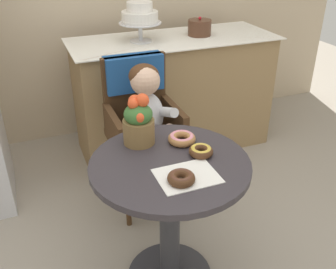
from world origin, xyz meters
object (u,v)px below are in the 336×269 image
Objects in this scene: cafe_table at (170,200)px; seated_child at (148,114)px; flower_vase at (139,122)px; donut_mid at (182,138)px; donut_front at (200,150)px; wicker_chair at (140,109)px; tiered_cake_stand at (140,16)px; donut_side at (181,178)px; round_layer_cake at (200,28)px.

seated_child is (0.09, 0.59, 0.17)m from cafe_table.
donut_mid is at bearing -21.60° from flower_vase.
wicker_chair is at bearing 94.42° from donut_front.
flower_vase reaches higher than donut_front.
tiered_cake_stand is at bearing 71.42° from flower_vase.
donut_mid is at bearing 104.82° from donut_front.
cafe_table is at bearing -92.92° from wicker_chair.
tiered_cake_stand is (0.14, 1.30, 0.34)m from donut_front.
seated_child is at bearing 80.85° from cafe_table.
donut_mid is (0.02, -0.60, 0.10)m from wicker_chair.
donut_mid and donut_side have the same top height.
wicker_chair is at bearing -109.47° from tiered_cake_stand.
donut_mid is at bearing -83.61° from wicker_chair.
seated_child reaches higher than donut_mid.
tiered_cake_stand is (0.29, 1.30, 0.57)m from cafe_table.
donut_mid is 0.44× the size of tiered_cake_stand.
cafe_table is 6.48× the size of donut_front.
donut_side is at bearing -101.87° from tiered_cake_stand.
round_layer_cake is (0.67, 0.57, 0.32)m from wicker_chair.
donut_mid is at bearing -87.22° from seated_child.
flower_vase reaches higher than cafe_table.
seated_child is at bearing -105.46° from tiered_cake_stand.
cafe_table is 0.39m from flower_vase.
wicker_chair is 0.93m from round_layer_cake.
tiered_cake_stand reaches higher than flower_vase.
round_layer_cake is (0.78, 1.47, 0.21)m from donut_side.
round_layer_cake is (0.47, 0.01, -0.12)m from tiered_cake_stand.
donut_side is (-0.11, -0.90, 0.10)m from wicker_chair.
round_layer_cake reaches higher than flower_vase.
donut_front is 0.14m from donut_mid.
flower_vase reaches higher than wicker_chair.
donut_side is 0.65× the size of round_layer_cake.
seated_child is at bearing -85.67° from wicker_chair.
tiered_cake_stand is 1.70× the size of round_layer_cake.
wicker_chair is 0.61m from donut_mid.
wicker_chair is at bearing 72.38° from flower_vase.
flower_vase is 1.17m from tiered_cake_stand.
cafe_table is 0.99× the size of seated_child.
wicker_chair is (0.09, 0.74, 0.13)m from cafe_table.
flower_vase is at bearing -114.23° from seated_child.
cafe_table is 4.08× the size of round_layer_cake.
seated_child is 6.54× the size of donut_front.
donut_side is at bearing -117.88° from round_layer_cake.
donut_side is 1.53m from tiered_cake_stand.
wicker_chair reaches higher than cafe_table.
donut_front is at bearing -42.74° from flower_vase.
tiered_cake_stand is (0.31, 1.46, 0.34)m from donut_side.
wicker_chair reaches higher than donut_front.
wicker_chair is 0.92m from donut_side.
seated_child is at bearing 92.78° from donut_mid.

